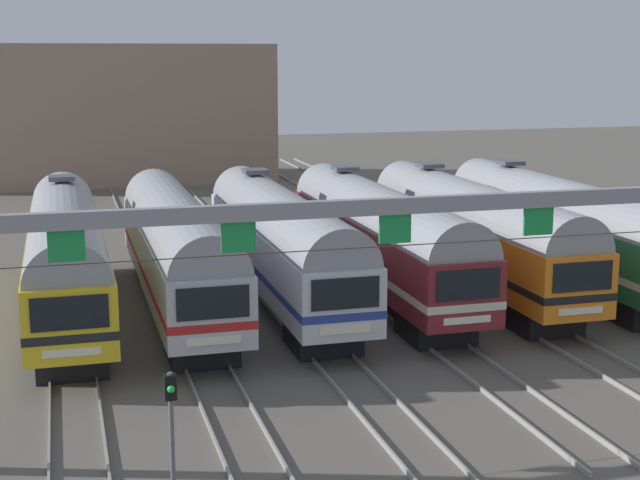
{
  "coord_description": "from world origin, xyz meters",
  "views": [
    {
      "loc": [
        -10.77,
        -36.86,
        10.28
      ],
      "look_at": [
        -0.44,
        0.13,
        2.59
      ],
      "focal_mm": 52.62,
      "sensor_mm": 36.0,
      "label": 1
    }
  ],
  "objects_px": {
    "commuter_train_green": "(560,225)",
    "yard_signal_mast": "(171,410)",
    "commuter_train_stainless": "(177,246)",
    "commuter_train_orange": "(472,230)",
    "commuter_train_yellow": "(66,252)",
    "commuter_train_silver": "(281,241)",
    "catenary_gantry": "(468,234)",
    "commuter_train_maroon": "(379,235)"
  },
  "relations": [
    {
      "from": "commuter_train_maroon",
      "to": "commuter_train_orange",
      "type": "distance_m",
      "value": 4.29
    },
    {
      "from": "commuter_train_stainless",
      "to": "commuter_train_green",
      "type": "distance_m",
      "value": 17.14
    },
    {
      "from": "commuter_train_maroon",
      "to": "commuter_train_green",
      "type": "height_order",
      "value": "same"
    },
    {
      "from": "commuter_train_orange",
      "to": "commuter_train_green",
      "type": "xyz_separation_m",
      "value": [
        4.29,
        0.0,
        0.0
      ]
    },
    {
      "from": "commuter_train_silver",
      "to": "commuter_train_green",
      "type": "distance_m",
      "value": 12.86
    },
    {
      "from": "commuter_train_stainless",
      "to": "yard_signal_mast",
      "type": "relative_size",
      "value": 5.95
    },
    {
      "from": "commuter_train_stainless",
      "to": "commuter_train_maroon",
      "type": "distance_m",
      "value": 8.57
    },
    {
      "from": "catenary_gantry",
      "to": "commuter_train_silver",
      "type": "bearing_deg",
      "value": 99.02
    },
    {
      "from": "commuter_train_silver",
      "to": "commuter_train_orange",
      "type": "bearing_deg",
      "value": 0.0
    },
    {
      "from": "commuter_train_maroon",
      "to": "commuter_train_orange",
      "type": "xyz_separation_m",
      "value": [
        4.29,
        0.0,
        0.0
      ]
    },
    {
      "from": "commuter_train_green",
      "to": "yard_signal_mast",
      "type": "distance_m",
      "value": 25.13
    },
    {
      "from": "commuter_train_green",
      "to": "catenary_gantry",
      "type": "height_order",
      "value": "catenary_gantry"
    },
    {
      "from": "commuter_train_silver",
      "to": "commuter_train_yellow",
      "type": "bearing_deg",
      "value": 180.0
    },
    {
      "from": "commuter_train_silver",
      "to": "yard_signal_mast",
      "type": "height_order",
      "value": "commuter_train_silver"
    },
    {
      "from": "commuter_train_orange",
      "to": "catenary_gantry",
      "type": "distance_m",
      "value": 15.19
    },
    {
      "from": "commuter_train_maroon",
      "to": "yard_signal_mast",
      "type": "height_order",
      "value": "commuter_train_maroon"
    },
    {
      "from": "commuter_train_silver",
      "to": "commuter_train_green",
      "type": "xyz_separation_m",
      "value": [
        12.86,
        0.0,
        0.0
      ]
    },
    {
      "from": "commuter_train_green",
      "to": "commuter_train_orange",
      "type": "bearing_deg",
      "value": 180.0
    },
    {
      "from": "commuter_train_silver",
      "to": "yard_signal_mast",
      "type": "distance_m",
      "value": 17.34
    },
    {
      "from": "commuter_train_yellow",
      "to": "commuter_train_orange",
      "type": "xyz_separation_m",
      "value": [
        17.14,
        0.0,
        0.0
      ]
    },
    {
      "from": "commuter_train_stainless",
      "to": "commuter_train_silver",
      "type": "bearing_deg",
      "value": 0.06
    },
    {
      "from": "commuter_train_orange",
      "to": "commuter_train_green",
      "type": "distance_m",
      "value": 4.29
    },
    {
      "from": "catenary_gantry",
      "to": "commuter_train_stainless",
      "type": "bearing_deg",
      "value": 115.47
    },
    {
      "from": "commuter_train_yellow",
      "to": "commuter_train_green",
      "type": "relative_size",
      "value": 1.0
    },
    {
      "from": "commuter_train_yellow",
      "to": "yard_signal_mast",
      "type": "bearing_deg",
      "value": -82.42
    },
    {
      "from": "commuter_train_green",
      "to": "catenary_gantry",
      "type": "xyz_separation_m",
      "value": [
        -10.71,
        -13.5,
        2.68
      ]
    },
    {
      "from": "catenary_gantry",
      "to": "commuter_train_yellow",
      "type": "bearing_deg",
      "value": 128.44
    },
    {
      "from": "commuter_train_yellow",
      "to": "yard_signal_mast",
      "type": "height_order",
      "value": "commuter_train_yellow"
    },
    {
      "from": "commuter_train_stainless",
      "to": "commuter_train_green",
      "type": "height_order",
      "value": "commuter_train_green"
    },
    {
      "from": "commuter_train_yellow",
      "to": "commuter_train_stainless",
      "type": "xyz_separation_m",
      "value": [
        4.29,
        -0.0,
        -0.0
      ]
    },
    {
      "from": "yard_signal_mast",
      "to": "commuter_train_orange",
      "type": "bearing_deg",
      "value": 47.02
    },
    {
      "from": "commuter_train_green",
      "to": "yard_signal_mast",
      "type": "bearing_deg",
      "value": -140.15
    },
    {
      "from": "commuter_train_green",
      "to": "yard_signal_mast",
      "type": "xyz_separation_m",
      "value": [
        -19.28,
        -16.1,
        -0.57
      ]
    },
    {
      "from": "commuter_train_yellow",
      "to": "yard_signal_mast",
      "type": "distance_m",
      "value": 16.25
    },
    {
      "from": "catenary_gantry",
      "to": "commuter_train_maroon",
      "type": "bearing_deg",
      "value": 80.98
    },
    {
      "from": "commuter_train_yellow",
      "to": "catenary_gantry",
      "type": "bearing_deg",
      "value": -51.56
    },
    {
      "from": "commuter_train_orange",
      "to": "yard_signal_mast",
      "type": "xyz_separation_m",
      "value": [
        -15.0,
        -16.1,
        -0.57
      ]
    },
    {
      "from": "commuter_train_maroon",
      "to": "commuter_train_green",
      "type": "bearing_deg",
      "value": 0.0
    },
    {
      "from": "commuter_train_yellow",
      "to": "commuter_train_stainless",
      "type": "relative_size",
      "value": 1.0
    },
    {
      "from": "commuter_train_yellow",
      "to": "commuter_train_green",
      "type": "bearing_deg",
      "value": 0.0
    },
    {
      "from": "commuter_train_stainless",
      "to": "commuter_train_orange",
      "type": "xyz_separation_m",
      "value": [
        12.86,
        0.0,
        0.0
      ]
    },
    {
      "from": "commuter_train_maroon",
      "to": "catenary_gantry",
      "type": "height_order",
      "value": "catenary_gantry"
    }
  ]
}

